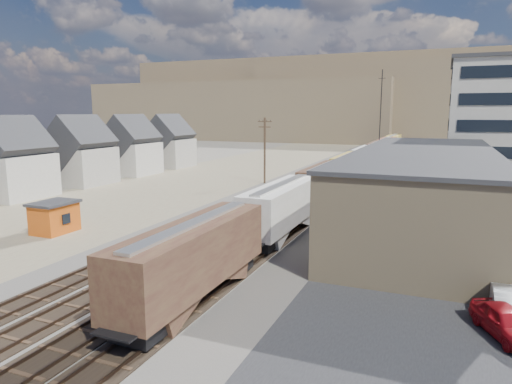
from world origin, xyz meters
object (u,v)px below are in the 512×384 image
at_px(parked_car_white, 510,307).
at_px(parked_car_red, 506,323).
at_px(utility_pole_north, 265,149).
at_px(freight_train, 358,162).
at_px(maintenance_shed, 55,217).

bearing_deg(parked_car_white, parked_car_red, -101.51).
bearing_deg(utility_pole_north, parked_car_red, -54.93).
distance_m(freight_train, parked_car_white, 51.86).
height_order(utility_pole_north, parked_car_white, utility_pole_north).
bearing_deg(maintenance_shed, freight_train, 66.48).
xyz_separation_m(freight_train, utility_pole_north, (-12.30, -10.57, 2.50)).
xyz_separation_m(freight_train, parked_car_white, (16.53, -49.11, -1.97)).
xyz_separation_m(utility_pole_north, parked_car_white, (28.83, -38.54, -4.48)).
bearing_deg(parked_car_white, freight_train, 108.47).
relative_size(utility_pole_north, parked_car_white, 2.01).
bearing_deg(freight_train, parked_car_white, -71.40).
relative_size(utility_pole_north, parked_car_red, 2.24).
relative_size(maintenance_shed, parked_car_red, 0.88).
height_order(freight_train, maintenance_shed, freight_train).
distance_m(maintenance_shed, parked_car_white, 36.24).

